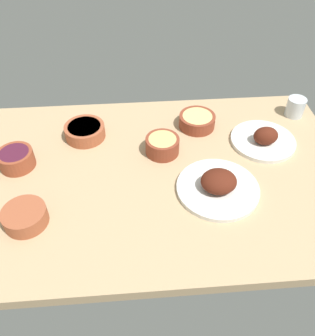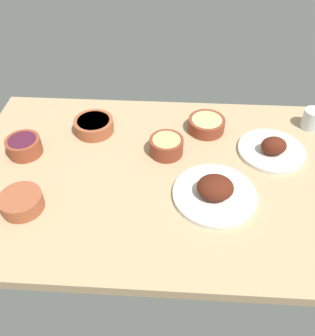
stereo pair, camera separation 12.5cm
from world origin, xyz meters
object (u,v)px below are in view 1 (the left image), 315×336
at_px(plate_center_main, 218,186).
at_px(bowl_cream, 25,216).
at_px(bowl_sauce, 85,131).
at_px(bowl_pasta, 162,145).
at_px(plate_near_viewer, 264,139).
at_px(bowl_potatoes, 197,121).
at_px(water_tumbler, 295,107).
at_px(bowl_onions, 16,159).

bearing_deg(plate_center_main, bowl_cream, 7.68).
relative_size(bowl_sauce, bowl_pasta, 1.24).
relative_size(plate_near_viewer, bowl_potatoes, 1.70).
xyz_separation_m(plate_near_viewer, bowl_pasta, (0.40, 0.02, 0.01)).
bearing_deg(bowl_sauce, water_tumbler, -174.87).
distance_m(plate_near_viewer, bowl_sauce, 0.70).
bearing_deg(bowl_onions, plate_near_viewer, -176.80).
distance_m(bowl_onions, bowl_pasta, 0.53).
distance_m(plate_center_main, bowl_sauce, 0.57).
relative_size(bowl_onions, bowl_pasta, 1.00).
bearing_deg(bowl_sauce, bowl_pasta, 158.58).
relative_size(bowl_sauce, water_tumbler, 1.96).
bearing_deg(water_tumbler, bowl_onions, 11.55).
xyz_separation_m(bowl_cream, water_tumbler, (-1.03, -0.49, 0.01)).
bearing_deg(bowl_cream, plate_near_viewer, -159.60).
bearing_deg(water_tumbler, bowl_sauce, 5.13).
bearing_deg(bowl_onions, bowl_cream, 106.70).
height_order(plate_near_viewer, bowl_onions, plate_near_viewer).
bearing_deg(bowl_cream, bowl_potatoes, -143.80).
distance_m(bowl_onions, bowl_cream, 0.28).
bearing_deg(plate_center_main, bowl_potatoes, -87.85).
distance_m(bowl_potatoes, water_tumbler, 0.43).
bearing_deg(bowl_onions, water_tumbler, -168.45).
relative_size(bowl_potatoes, water_tumbler, 1.83).
height_order(plate_near_viewer, bowl_potatoes, plate_near_viewer).
xyz_separation_m(plate_near_viewer, water_tumbler, (-0.19, -0.18, 0.02)).
bearing_deg(plate_center_main, bowl_pasta, -51.46).
distance_m(bowl_onions, water_tumbler, 1.14).
height_order(plate_center_main, bowl_onions, plate_center_main).
xyz_separation_m(plate_center_main, bowl_onions, (0.70, -0.18, 0.01)).
relative_size(bowl_onions, water_tumbler, 1.59).
bearing_deg(bowl_cream, bowl_onions, -73.30).
height_order(bowl_onions, bowl_potatoes, bowl_onions).
relative_size(plate_near_viewer, bowl_onions, 1.97).
height_order(plate_near_viewer, bowl_cream, plate_near_viewer).
bearing_deg(water_tumbler, plate_near_viewer, 43.45).
distance_m(plate_center_main, bowl_potatoes, 0.36).
distance_m(bowl_cream, bowl_pasta, 0.54).
xyz_separation_m(bowl_onions, water_tumbler, (-1.11, -0.23, 0.01)).
xyz_separation_m(plate_center_main, water_tumbler, (-0.41, -0.41, 0.02)).
distance_m(plate_near_viewer, bowl_pasta, 0.40).
bearing_deg(bowl_potatoes, plate_center_main, 92.15).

